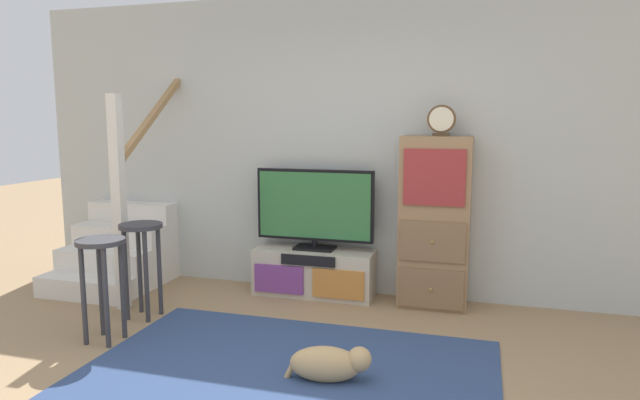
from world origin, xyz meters
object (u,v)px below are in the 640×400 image
at_px(television, 315,207).
at_px(side_cabinet, 435,223).
at_px(bar_stool_far, 142,249).
at_px(media_console, 314,272).
at_px(desk_clock, 441,120).
at_px(bar_stool_near, 102,266).
at_px(dog, 330,363).

height_order(television, side_cabinet, side_cabinet).
relative_size(television, bar_stool_far, 1.40).
relative_size(media_console, bar_stool_far, 1.42).
xyz_separation_m(desk_clock, bar_stool_near, (-2.24, -1.44, -1.03)).
distance_m(television, dog, 1.86).
xyz_separation_m(side_cabinet, dog, (-0.48, -1.61, -0.61)).
bearing_deg(desk_clock, media_console, 179.75).
bearing_deg(desk_clock, bar_stool_near, -147.30).
bearing_deg(desk_clock, side_cabinet, 155.07).
height_order(desk_clock, bar_stool_far, desk_clock).
distance_m(bar_stool_near, dog, 1.79).
relative_size(side_cabinet, bar_stool_far, 1.89).
relative_size(side_cabinet, bar_stool_near, 1.93).
distance_m(media_console, bar_stool_far, 1.53).
bearing_deg(side_cabinet, television, 179.26).
xyz_separation_m(television, desk_clock, (1.10, -0.03, 0.77)).
bearing_deg(desk_clock, dog, -107.81).
height_order(side_cabinet, dog, side_cabinet).
xyz_separation_m(side_cabinet, desk_clock, (0.03, -0.01, 0.86)).
relative_size(bar_stool_near, bar_stool_far, 0.98).
xyz_separation_m(bar_stool_near, bar_stool_far, (-0.02, 0.51, 0.01)).
distance_m(media_console, desk_clock, 1.76).
height_order(media_console, bar_stool_far, bar_stool_far).
distance_m(bar_stool_near, bar_stool_far, 0.51).
height_order(television, desk_clock, desk_clock).
bearing_deg(media_console, side_cabinet, 0.55).
relative_size(television, side_cabinet, 0.74).
bearing_deg(bar_stool_near, media_console, 51.61).
bearing_deg(bar_stool_far, television, 39.53).
xyz_separation_m(media_console, bar_stool_near, (-1.14, -1.44, 0.34)).
bearing_deg(side_cabinet, desk_clock, -24.93).
height_order(media_console, side_cabinet, side_cabinet).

